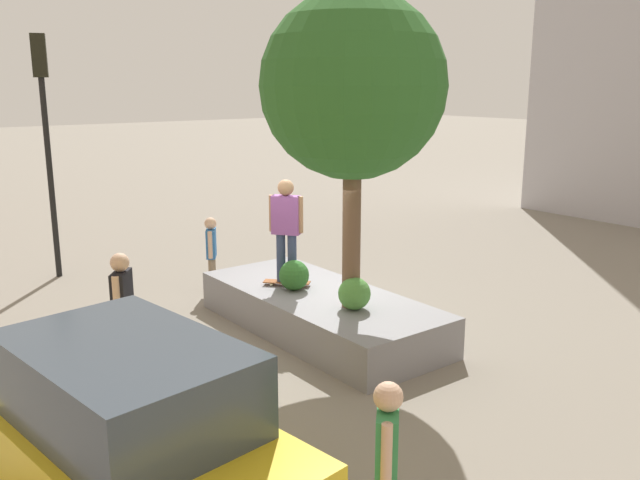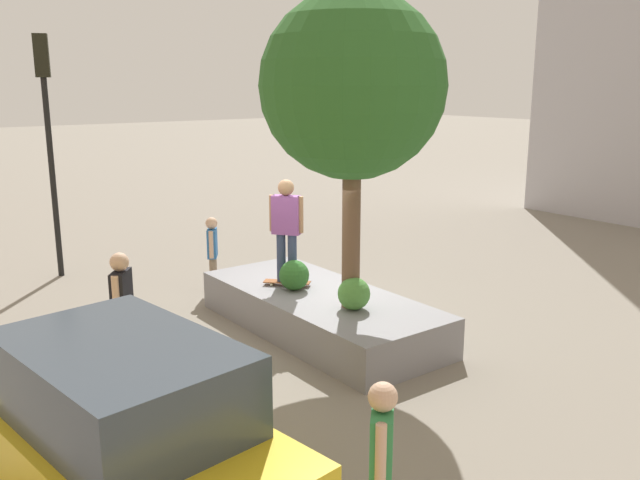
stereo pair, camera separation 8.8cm
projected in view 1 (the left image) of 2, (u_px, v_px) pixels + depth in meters
The scene contains 12 objects.
ground_plane at pixel (310, 326), 11.44m from camera, with size 120.00×120.00×0.00m, color gray.
planter_ledge at pixel (320, 312), 11.15m from camera, with size 4.56×1.93×0.66m, color gray.
plaza_tree at pixel (353, 87), 9.66m from camera, with size 2.72×2.72×4.71m.
boxwood_shrub at pixel (354, 294), 10.22m from camera, with size 0.50×0.50×0.50m, color #4C8C3D.
hedge_clump at pixel (294, 275), 11.18m from camera, with size 0.51×0.51×0.51m, color #2D6628.
skateboard at pixel (287, 282), 11.46m from camera, with size 0.73×0.70×0.07m.
skateboarder at pixel (286, 223), 11.23m from camera, with size 0.50×0.44×1.76m.
taxi_cab at pixel (122, 436), 6.00m from camera, with size 4.25×2.33×1.89m.
traffic_light_corner at pixel (45, 116), 13.63m from camera, with size 0.37×0.34×5.01m.
bystander_watching at pixel (387, 458), 5.68m from camera, with size 0.44×0.44×1.64m.
passerby_with_bag at pixel (211, 249), 13.11m from camera, with size 0.44×0.36×1.51m.
pedestrian_crossing at pixel (123, 303), 9.51m from camera, with size 0.49×0.44×1.73m.
Camera 1 is at (-8.68, 6.44, 4.04)m, focal length 37.59 mm.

